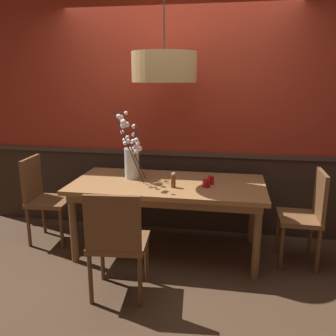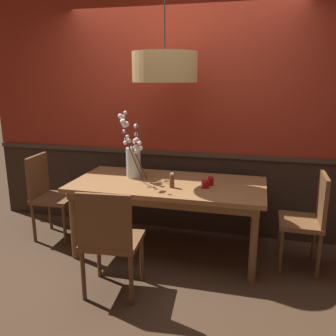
# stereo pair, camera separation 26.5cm
# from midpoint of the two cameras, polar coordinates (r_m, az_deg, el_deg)

# --- Properties ---
(ground_plane) EXTENTS (24.00, 24.00, 0.00)m
(ground_plane) POSITION_cam_midpoint_polar(r_m,az_deg,el_deg) (3.85, 2.02, -13.06)
(ground_plane) COLOR #422D1E
(back_wall) EXTENTS (4.72, 0.14, 2.83)m
(back_wall) POSITION_cam_midpoint_polar(r_m,az_deg,el_deg) (4.06, 4.17, 9.14)
(back_wall) COLOR #2D2119
(back_wall) RESTS_ON ground
(dining_table) EXTENTS (1.91, 0.92, 0.75)m
(dining_table) POSITION_cam_midpoint_polar(r_m,az_deg,el_deg) (3.59, 2.12, -3.58)
(dining_table) COLOR olive
(dining_table) RESTS_ON ground
(chair_far_side_right) EXTENTS (0.44, 0.39, 0.94)m
(chair_far_side_right) POSITION_cam_midpoint_polar(r_m,az_deg,el_deg) (4.42, 8.62, -2.20)
(chair_far_side_right) COLOR brown
(chair_far_side_right) RESTS_ON ground
(chair_head_west_end) EXTENTS (0.45, 0.43, 0.94)m
(chair_head_west_end) POSITION_cam_midpoint_polar(r_m,az_deg,el_deg) (4.16, -16.78, -3.74)
(chair_head_west_end) COLOR brown
(chair_head_west_end) RESTS_ON ground
(chair_head_east_end) EXTENTS (0.39, 0.44, 0.93)m
(chair_head_east_end) POSITION_cam_midpoint_polar(r_m,az_deg,el_deg) (3.60, 23.54, -7.08)
(chair_head_east_end) COLOR brown
(chair_head_east_end) RESTS_ON ground
(chair_far_side_left) EXTENTS (0.46, 0.44, 0.95)m
(chair_far_side_left) POSITION_cam_midpoint_polar(r_m,az_deg,el_deg) (4.50, 1.02, -1.70)
(chair_far_side_left) COLOR brown
(chair_far_side_left) RESTS_ON ground
(chair_near_side_left) EXTENTS (0.49, 0.46, 0.92)m
(chair_near_side_left) POSITION_cam_midpoint_polar(r_m,az_deg,el_deg) (2.93, -6.71, -10.93)
(chair_near_side_left) COLOR brown
(chair_near_side_left) RESTS_ON ground
(vase_with_blossoms) EXTENTS (0.29, 0.50, 0.72)m
(vase_with_blossoms) POSITION_cam_midpoint_polar(r_m,az_deg,el_deg) (3.69, -3.58, 1.60)
(vase_with_blossoms) COLOR silver
(vase_with_blossoms) RESTS_ON dining_table
(candle_holder_nearer_center) EXTENTS (0.07, 0.07, 0.08)m
(candle_holder_nearer_center) POSITION_cam_midpoint_polar(r_m,az_deg,el_deg) (3.50, 8.97, -2.10)
(candle_holder_nearer_center) COLOR #9E0F14
(candle_holder_nearer_center) RESTS_ON dining_table
(candle_holder_nearer_edge) EXTENTS (0.08, 0.08, 0.07)m
(candle_holder_nearer_edge) POSITION_cam_midpoint_polar(r_m,az_deg,el_deg) (3.41, 8.18, -2.59)
(candle_holder_nearer_edge) COLOR #9E0F14
(candle_holder_nearer_edge) RESTS_ON dining_table
(condiment_bottle) EXTENTS (0.05, 0.05, 0.14)m
(condiment_bottle) POSITION_cam_midpoint_polar(r_m,az_deg,el_deg) (3.39, 2.87, -2.06)
(condiment_bottle) COLOR brown
(condiment_bottle) RESTS_ON dining_table
(pendant_lamp) EXTENTS (0.61, 0.61, 1.11)m
(pendant_lamp) POSITION_cam_midpoint_polar(r_m,az_deg,el_deg) (3.48, 1.74, 15.79)
(pendant_lamp) COLOR tan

